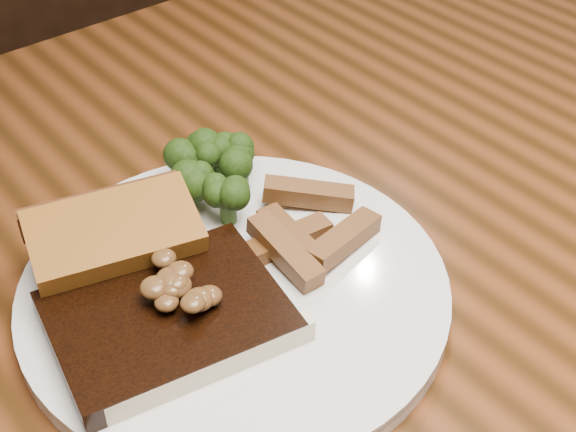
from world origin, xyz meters
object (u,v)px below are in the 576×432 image
steak (168,319)px  garlic_bread (118,256)px  plate (235,292)px  potato_wedges (312,230)px  chair_far (101,124)px  dining_table (297,332)px

steak → garlic_bread: size_ratio=1.27×
plate → potato_wedges: (0.08, 0.00, 0.02)m
chair_far → steak: chair_far is taller
plate → steak: size_ratio=2.04×
plate → potato_wedges: 0.08m
potato_wedges → chair_far: bearing=78.9°
chair_far → dining_table: bearing=88.7°
steak → dining_table: bearing=17.0°
plate → steak: steak is taller
garlic_bread → potato_wedges: 0.15m
plate → garlic_bread: (-0.06, 0.07, 0.02)m
chair_far → steak: size_ratio=5.68×
dining_table → plate: plate is taller
chair_far → potato_wedges: chair_far is taller
chair_far → garlic_bread: bearing=77.0°
garlic_bread → potato_wedges: garlic_bread is taller
dining_table → chair_far: bearing=78.0°
garlic_bread → potato_wedges: size_ratio=1.28×
chair_far → steak: 0.78m
plate → steak: 0.06m
plate → garlic_bread: bearing=129.3°
chair_far → garlic_bread: chair_far is taller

